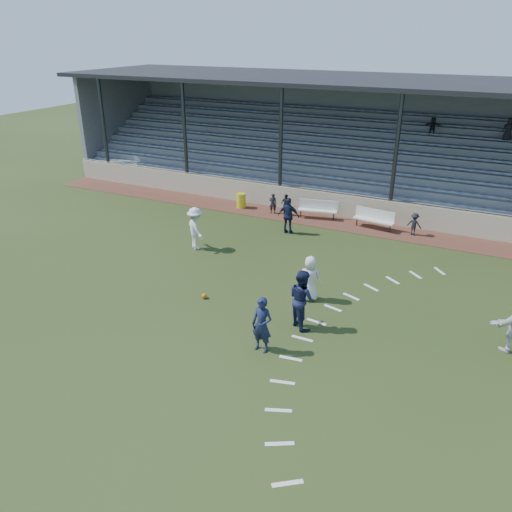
# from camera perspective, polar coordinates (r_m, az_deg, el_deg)

# --- Properties ---
(ground) EXTENTS (90.00, 90.00, 0.00)m
(ground) POSITION_cam_1_polar(r_m,az_deg,el_deg) (17.12, -3.69, -7.09)
(ground) COLOR #283616
(ground) RESTS_ON ground
(cinder_track) EXTENTS (34.00, 2.00, 0.02)m
(cinder_track) POSITION_cam_1_polar(r_m,az_deg,el_deg) (25.85, 7.79, 3.98)
(cinder_track) COLOR #502B20
(cinder_track) RESTS_ON ground
(retaining_wall) EXTENTS (34.00, 0.18, 1.20)m
(retaining_wall) POSITION_cam_1_polar(r_m,az_deg,el_deg) (26.61, 8.60, 5.88)
(retaining_wall) COLOR #C4B596
(retaining_wall) RESTS_ON ground
(bench_left) EXTENTS (2.04, 0.86, 0.95)m
(bench_left) POSITION_cam_1_polar(r_m,az_deg,el_deg) (26.04, 7.11, 5.51)
(bench_left) COLOR silver
(bench_left) RESTS_ON cinder_track
(bench_right) EXTENTS (2.04, 0.72, 0.95)m
(bench_right) POSITION_cam_1_polar(r_m,az_deg,el_deg) (25.14, 13.38, 4.33)
(bench_right) COLOR silver
(bench_right) RESTS_ON cinder_track
(trash_bin) EXTENTS (0.50, 0.50, 0.79)m
(trash_bin) POSITION_cam_1_polar(r_m,az_deg,el_deg) (27.50, -1.69, 6.36)
(trash_bin) COLOR gold
(trash_bin) RESTS_ON cinder_track
(football) EXTENTS (0.20, 0.20, 0.20)m
(football) POSITION_cam_1_polar(r_m,az_deg,el_deg) (18.32, -5.93, -4.57)
(football) COLOR #D35B0C
(football) RESTS_ON ground
(player_white_lead) EXTENTS (0.91, 0.69, 1.69)m
(player_white_lead) POSITION_cam_1_polar(r_m,az_deg,el_deg) (17.92, 6.17, -2.58)
(player_white_lead) COLOR silver
(player_white_lead) RESTS_ON ground
(player_navy_lead) EXTENTS (0.68, 0.47, 1.79)m
(player_navy_lead) POSITION_cam_1_polar(r_m,az_deg,el_deg) (15.04, 0.69, -7.89)
(player_navy_lead) COLOR #161D3D
(player_navy_lead) RESTS_ON ground
(player_navy_mid) EXTENTS (1.24, 1.20, 2.02)m
(player_navy_mid) POSITION_cam_1_polar(r_m,az_deg,el_deg) (16.25, 5.27, -4.88)
(player_navy_mid) COLOR #161D3D
(player_navy_mid) RESTS_ON ground
(player_white_wing) EXTENTS (1.41, 1.30, 1.91)m
(player_white_wing) POSITION_cam_1_polar(r_m,az_deg,el_deg) (22.18, -6.91, 3.14)
(player_white_wing) COLOR silver
(player_white_wing) RESTS_ON ground
(player_navy_wing) EXTENTS (1.06, 0.51, 1.76)m
(player_navy_wing) POSITION_cam_1_polar(r_m,az_deg,el_deg) (23.84, 3.74, 4.61)
(player_navy_wing) COLOR #161D3D
(player_navy_wing) RESTS_ON ground
(sub_left_near) EXTENTS (0.47, 0.39, 1.09)m
(sub_left_near) POSITION_cam_1_polar(r_m,az_deg,el_deg) (26.59, 1.95, 6.04)
(sub_left_near) COLOR black
(sub_left_near) RESTS_ON cinder_track
(sub_left_far) EXTENTS (0.72, 0.53, 1.14)m
(sub_left_far) POSITION_cam_1_polar(r_m,az_deg,el_deg) (26.31, 3.45, 5.87)
(sub_left_far) COLOR black
(sub_left_far) RESTS_ON cinder_track
(sub_right) EXTENTS (0.77, 0.53, 1.08)m
(sub_right) POSITION_cam_1_polar(r_m,az_deg,el_deg) (24.81, 17.63, 3.50)
(sub_right) COLOR black
(sub_right) RESTS_ON cinder_track
(grandstand) EXTENTS (34.60, 9.00, 6.61)m
(grandstand) POSITION_cam_1_polar(r_m,az_deg,el_deg) (30.56, 11.59, 11.19)
(grandstand) COLOR gray
(grandstand) RESTS_ON ground
(penalty_arc) EXTENTS (3.89, 14.63, 0.01)m
(penalty_arc) POSITION_cam_1_polar(r_m,az_deg,el_deg) (15.80, 9.68, -10.40)
(penalty_arc) COLOR silver
(penalty_arc) RESTS_ON ground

